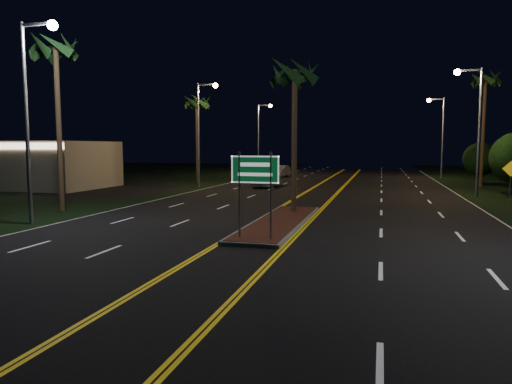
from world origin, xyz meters
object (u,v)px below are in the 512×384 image
(median_island, at_px, (280,222))
(highway_sign, at_px, (255,178))
(palm_left_far, at_px, (197,103))
(warning_sign, at_px, (511,174))
(palm_left_near, at_px, (56,50))
(shrub_far, at_px, (480,159))
(car_far, at_px, (281,170))
(palm_right_far, at_px, (486,81))
(streetlight_left_near, at_px, (33,99))
(palm_median, at_px, (295,74))
(streetlight_left_mid, at_px, (202,122))
(streetlight_right_far, at_px, (439,128))
(streetlight_right_mid, at_px, (474,116))
(commercial_building, at_px, (22,164))
(streetlight_left_far, at_px, (261,130))
(car_near, at_px, (267,177))

(median_island, distance_m, highway_sign, 4.80)
(palm_left_far, bearing_deg, warning_sign, -14.27)
(palm_left_near, relative_size, shrub_far, 2.47)
(palm_left_far, height_order, warning_sign, palm_left_far)
(shrub_far, xyz_separation_m, car_far, (-20.95, 4.04, -1.55))
(car_far, bearing_deg, warning_sign, -39.51)
(palm_left_far, distance_m, car_far, 15.00)
(palm_right_far, relative_size, warning_sign, 3.98)
(median_island, relative_size, shrub_far, 2.59)
(streetlight_left_near, distance_m, shrub_far, 40.39)
(median_island, distance_m, palm_left_far, 25.76)
(palm_right_far, bearing_deg, car_far, 153.30)
(palm_median, height_order, palm_left_far, palm_left_far)
(car_far, bearing_deg, highway_sign, -75.94)
(streetlight_left_mid, bearing_deg, car_far, 77.83)
(streetlight_left_near, distance_m, streetlight_right_far, 43.53)
(streetlight_right_mid, height_order, palm_left_far, streetlight_right_mid)
(streetlight_right_mid, bearing_deg, streetlight_right_far, 90.00)
(highway_sign, bearing_deg, warning_sign, 55.11)
(streetlight_left_near, distance_m, palm_right_far, 35.16)
(car_far, bearing_deg, streetlight_right_mid, -42.24)
(commercial_building, relative_size, shrub_far, 3.79)
(streetlight_right_far, relative_size, palm_median, 1.08)
(streetlight_left_mid, distance_m, warning_sign, 24.08)
(streetlight_left_far, bearing_deg, palm_left_near, -93.00)
(shrub_far, bearing_deg, streetlight_left_near, -127.34)
(car_near, bearing_deg, streetlight_right_far, 47.31)
(streetlight_right_far, distance_m, palm_median, 33.28)
(palm_left_near, bearing_deg, palm_left_far, 90.86)
(palm_right_far, height_order, car_far, palm_right_far)
(palm_median, bearing_deg, streetlight_left_mid, 128.17)
(streetlight_right_mid, distance_m, palm_left_far, 24.26)
(highway_sign, distance_m, shrub_far, 35.96)
(median_island, distance_m, car_near, 19.61)
(streetlight_left_mid, relative_size, palm_left_near, 0.92)
(median_island, height_order, streetlight_left_near, streetlight_left_near)
(streetlight_left_far, xyz_separation_m, car_far, (3.46, -3.96, -4.87))
(median_island, xyz_separation_m, palm_left_near, (-12.50, 1.00, 8.60))
(palm_left_near, bearing_deg, streetlight_left_near, -64.74)
(highway_sign, height_order, streetlight_right_far, streetlight_right_far)
(car_near, bearing_deg, palm_left_far, 166.05)
(streetlight_right_mid, xyz_separation_m, palm_median, (-10.61, -11.50, 1.62))
(streetlight_right_far, distance_m, palm_left_near, 41.22)
(highway_sign, xyz_separation_m, warning_sign, (13.00, 18.64, -0.71))
(highway_sign, xyz_separation_m, car_far, (-7.15, 37.24, -1.62))
(streetlight_right_mid, bearing_deg, median_island, -125.28)
(median_island, height_order, commercial_building, commercial_building)
(streetlight_right_mid, distance_m, palm_right_far, 9.00)
(highway_sign, distance_m, palm_left_near, 14.92)
(shrub_far, bearing_deg, palm_right_far, -99.46)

